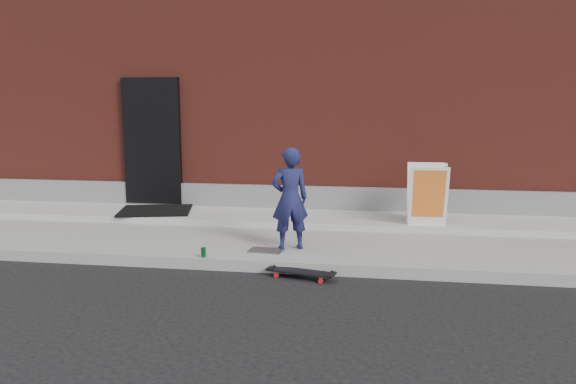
% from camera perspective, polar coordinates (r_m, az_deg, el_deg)
% --- Properties ---
extents(ground, '(80.00, 80.00, 0.00)m').
position_cam_1_polar(ground, '(7.08, -2.57, -8.22)').
color(ground, black).
rests_on(ground, ground).
extents(sidewalk, '(20.00, 3.00, 0.15)m').
position_cam_1_polar(sidewalk, '(8.48, -0.58, -4.71)').
color(sidewalk, gray).
rests_on(sidewalk, ground).
extents(apron, '(20.00, 1.20, 0.10)m').
position_cam_1_polar(apron, '(9.32, 0.31, -2.63)').
color(apron, gray).
rests_on(apron, sidewalk).
extents(building, '(20.00, 8.10, 5.00)m').
position_cam_1_polar(building, '(13.68, 3.20, 10.87)').
color(building, maroon).
rests_on(building, ground).
extents(child, '(0.58, 0.48, 1.37)m').
position_cam_1_polar(child, '(7.47, 0.19, -0.68)').
color(child, '#181A44').
rests_on(child, sidewalk).
extents(skateboard, '(0.85, 0.40, 0.09)m').
position_cam_1_polar(skateboard, '(6.85, 1.31, -8.16)').
color(skateboard, red).
rests_on(skateboard, ground).
extents(pizza_sign, '(0.57, 0.68, 0.94)m').
position_cam_1_polar(pizza_sign, '(8.77, 13.96, -0.20)').
color(pizza_sign, white).
rests_on(pizza_sign, apron).
extents(soda_can, '(0.07, 0.07, 0.13)m').
position_cam_1_polar(soda_can, '(7.27, -8.57, -6.10)').
color(soda_can, '#1A823F').
rests_on(soda_can, sidewalk).
extents(doormat, '(1.36, 1.20, 0.03)m').
position_cam_1_polar(doormat, '(9.85, -13.32, -1.84)').
color(doormat, black).
rests_on(doormat, apron).
extents(utility_plate, '(0.47, 0.32, 0.01)m').
position_cam_1_polar(utility_plate, '(7.51, -2.24, -5.95)').
color(utility_plate, '#5C5C61').
rests_on(utility_plate, sidewalk).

